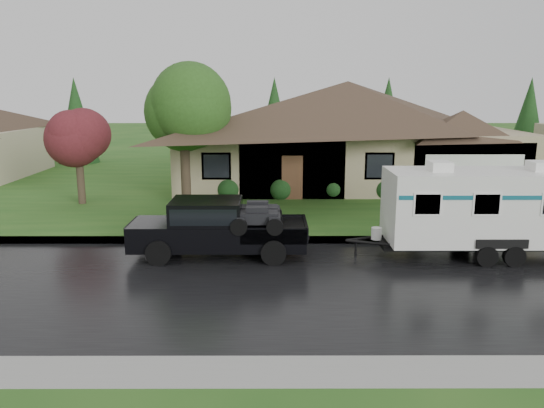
{
  "coord_description": "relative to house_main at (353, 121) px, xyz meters",
  "views": [
    {
      "loc": [
        -2.26,
        -15.88,
        5.32
      ],
      "look_at": [
        -2.22,
        2.0,
        1.43
      ],
      "focal_mm": 35.0,
      "sensor_mm": 36.0,
      "label": 1
    }
  ],
  "objects": [
    {
      "name": "ground",
      "position": [
        -2.29,
        -13.84,
        -3.59
      ],
      "size": [
        140.0,
        140.0,
        0.0
      ],
      "primitive_type": "plane",
      "color": "#24541A",
      "rests_on": "ground"
    },
    {
      "name": "road",
      "position": [
        -2.29,
        -15.84,
        -3.59
      ],
      "size": [
        140.0,
        8.0,
        0.01
      ],
      "primitive_type": "cube",
      "color": "black",
      "rests_on": "ground"
    },
    {
      "name": "curb",
      "position": [
        -2.29,
        -11.59,
        -3.52
      ],
      "size": [
        140.0,
        0.5,
        0.15
      ],
      "primitive_type": "cube",
      "color": "gray",
      "rests_on": "ground"
    },
    {
      "name": "lawn",
      "position": [
        -2.29,
        1.16,
        -3.52
      ],
      "size": [
        140.0,
        26.0,
        0.15
      ],
      "primitive_type": "cube",
      "color": "#24541A",
      "rests_on": "ground"
    },
    {
      "name": "house_main",
      "position": [
        0.0,
        0.0,
        0.0
      ],
      "size": [
        19.44,
        10.8,
        6.9
      ],
      "color": "tan",
      "rests_on": "lawn"
    },
    {
      "name": "tree_left_green",
      "position": [
        -8.31,
        -6.59,
        0.95
      ],
      "size": [
        3.82,
        3.82,
        6.33
      ],
      "color": "#382B1E",
      "rests_on": "lawn"
    },
    {
      "name": "tree_red",
      "position": [
        -13.27,
        -5.76,
        -0.42
      ],
      "size": [
        2.64,
        2.64,
        4.37
      ],
      "color": "#382B1E",
      "rests_on": "lawn"
    },
    {
      "name": "shrub_row",
      "position": [
        -0.29,
        -4.54,
        -2.94
      ],
      "size": [
        13.6,
        1.0,
        1.0
      ],
      "color": "#143814",
      "rests_on": "lawn"
    },
    {
      "name": "pickup_truck",
      "position": [
        -6.34,
        -13.18,
        -2.59
      ],
      "size": [
        5.6,
        2.13,
        1.87
      ],
      "color": "black",
      "rests_on": "ground"
    },
    {
      "name": "travel_trailer",
      "position": [
        2.46,
        -13.18,
        -1.95
      ],
      "size": [
        6.9,
        2.42,
        3.1
      ],
      "color": "silver",
      "rests_on": "ground"
    }
  ]
}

